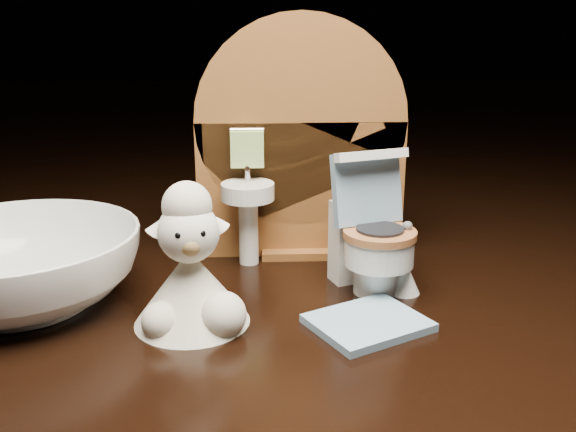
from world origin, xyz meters
name	(u,v)px	position (x,y,z in m)	size (l,w,h in m)	color
backdrop_panel	(299,153)	(0.00, 0.06, 0.07)	(0.13, 0.05, 0.15)	brown
toy_toilet	(370,239)	(0.04, 0.01, 0.03)	(0.05, 0.05, 0.08)	white
bath_mat	(368,323)	(0.03, -0.04, 0.00)	(0.05, 0.04, 0.00)	#7A9FB9
toilet_brush	(405,274)	(0.05, 0.00, 0.01)	(0.02, 0.02, 0.04)	white
plush_lamb	(191,276)	(-0.06, -0.03, 0.03)	(0.06, 0.06, 0.07)	beige
ceramic_bowl	(19,268)	(-0.15, -0.01, 0.02)	(0.13, 0.13, 0.04)	white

